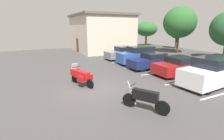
% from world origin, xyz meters
% --- Properties ---
extents(ground, '(44.00, 44.00, 0.10)m').
position_xyz_m(ground, '(0.00, 0.00, -0.05)').
color(ground, '#423F3F').
extents(motorcycle_touring, '(2.19, 1.21, 1.39)m').
position_xyz_m(motorcycle_touring, '(-0.87, -0.41, 0.66)').
color(motorcycle_touring, black).
rests_on(motorcycle_touring, ground).
extents(motorcycle_second, '(2.02, 1.31, 1.32)m').
position_xyz_m(motorcycle_second, '(3.96, 1.22, 0.60)').
color(motorcycle_second, black).
rests_on(motorcycle_second, ground).
extents(parking_stripes, '(13.51, 4.97, 0.01)m').
position_xyz_m(parking_stripes, '(-2.34, 7.12, 0.00)').
color(parking_stripes, silver).
rests_on(parking_stripes, ground).
extents(car_grey, '(1.95, 4.35, 1.53)m').
position_xyz_m(car_grey, '(-7.82, 6.84, 0.73)').
color(car_grey, slate).
rests_on(car_grey, ground).
extents(car_blue, '(1.95, 4.47, 1.83)m').
position_xyz_m(car_blue, '(-4.89, 7.06, 0.90)').
color(car_blue, '#2D519E').
rests_on(car_blue, ground).
extents(car_navy, '(1.82, 4.45, 1.45)m').
position_xyz_m(car_navy, '(-2.58, 6.93, 0.70)').
color(car_navy, navy).
rests_on(car_navy, ground).
extents(car_red, '(1.96, 4.26, 1.49)m').
position_xyz_m(car_red, '(0.18, 7.48, 0.72)').
color(car_red, maroon).
rests_on(car_red, ground).
extents(car_white, '(2.22, 4.95, 1.91)m').
position_xyz_m(car_white, '(3.06, 7.44, 0.94)').
color(car_white, white).
rests_on(car_white, ground).
extents(building_side, '(10.51, 8.25, 5.71)m').
position_xyz_m(building_side, '(-16.21, 7.41, 2.87)').
color(building_side, beige).
rests_on(building_side, ground).
extents(tree_right, '(4.61, 4.61, 6.63)m').
position_xyz_m(tree_right, '(-8.55, 16.58, 4.42)').
color(tree_right, '#4C3823').
rests_on(tree_right, ground).
extents(tree_center, '(4.48, 4.48, 4.85)m').
position_xyz_m(tree_center, '(-19.84, 19.40, 3.33)').
color(tree_center, '#4C3823').
rests_on(tree_center, ground).
extents(tree_center_right, '(2.66, 2.66, 4.63)m').
position_xyz_m(tree_center_right, '(-12.67, 20.64, 3.17)').
color(tree_center_right, '#4C3823').
rests_on(tree_center_right, ground).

